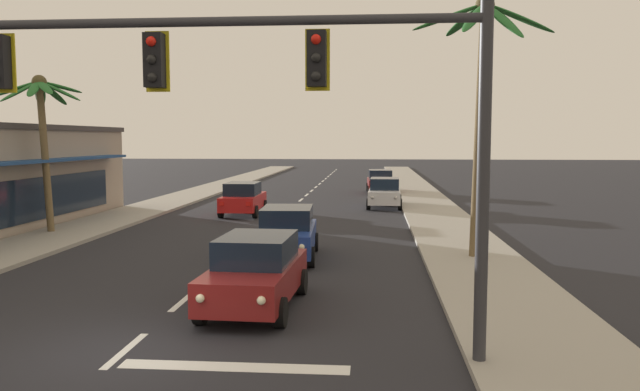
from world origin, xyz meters
name	(u,v)px	position (x,y,z in m)	size (l,w,h in m)	color
ground_plane	(124,352)	(0.00, 0.00, 0.00)	(220.00, 220.00, 0.00)	#232328
sidewalk_right	(438,218)	(7.80, 20.00, 0.07)	(3.20, 110.00, 0.14)	#9E998E
sidewalk_left	(129,214)	(-7.80, 20.00, 0.07)	(3.20, 110.00, 0.14)	#9E998E
lane_markings	(290,216)	(0.40, 20.69, 0.00)	(4.28, 88.75, 0.01)	silver
traffic_signal_mast	(251,86)	(2.47, -0.28, 4.82)	(11.41, 0.40, 6.69)	#2D2D33
sedan_lead_at_stop_bar	(256,271)	(1.88, 3.22, 0.85)	(2.09, 4.51, 1.68)	maroon
sedan_third_in_queue	(287,232)	(1.78, 9.31, 0.85)	(2.11, 4.51, 1.68)	navy
sedan_oncoming_far	(243,198)	(-2.08, 20.90, 0.85)	(2.00, 4.47, 1.68)	red
sedan_parked_nearest_kerb	(385,193)	(5.27, 25.05, 0.85)	(2.06, 4.49, 1.68)	silver
sedan_parked_mid_kerb	(380,181)	(5.14, 34.60, 0.85)	(2.07, 4.50, 1.68)	maroon
palm_left_second	(41,111)	(-8.80, 13.63, 5.05)	(3.35, 3.23, 6.48)	brown
palm_right_second	(483,65)	(8.00, 9.47, 6.22)	(4.51, 4.18, 8.38)	brown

